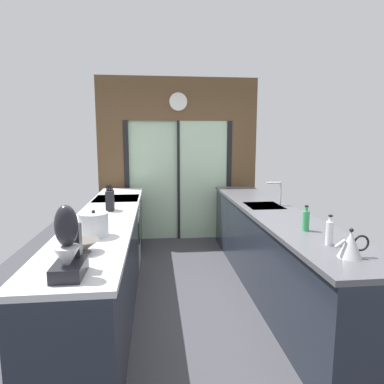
{
  "coord_description": "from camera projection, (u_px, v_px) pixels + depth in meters",
  "views": [
    {
      "loc": [
        -0.39,
        -3.29,
        1.7
      ],
      "look_at": [
        0.05,
        0.73,
        1.07
      ],
      "focal_mm": 31.68,
      "sensor_mm": 36.0,
      "label": 1
    }
  ],
  "objects": [
    {
      "name": "ground_plane",
      "position": [
        189.0,
        281.0,
        4.12
      ],
      "size": [
        5.04,
        7.6,
        0.02
      ],
      "primitive_type": "cube",
      "color": "#38383D"
    },
    {
      "name": "back_wall_unit",
      "position": [
        178.0,
        150.0,
        5.65
      ],
      "size": [
        2.64,
        0.12,
        2.7
      ],
      "color": "brown",
      "rests_on": "ground_plane"
    },
    {
      "name": "left_counter_run",
      "position": [
        106.0,
        260.0,
        3.49
      ],
      "size": [
        0.62,
        3.8,
        0.92
      ],
      "color": "#1E232D",
      "rests_on": "ground_plane"
    },
    {
      "name": "right_counter_run",
      "position": [
        271.0,
        249.0,
        3.85
      ],
      "size": [
        0.62,
        3.8,
        0.92
      ],
      "color": "#1E232D",
      "rests_on": "ground_plane"
    },
    {
      "name": "sink_faucet",
      "position": [
        278.0,
        190.0,
        4.01
      ],
      "size": [
        0.19,
        0.02,
        0.28
      ],
      "color": "#B7BABC",
      "rests_on": "right_counter_run"
    },
    {
      "name": "oven_range",
      "position": [
        118.0,
        232.0,
        4.59
      ],
      "size": [
        0.6,
        0.6,
        0.92
      ],
      "color": "#B7BABC",
      "rests_on": "ground_plane"
    },
    {
      "name": "mixing_bowl",
      "position": [
        84.0,
        246.0,
        2.35
      ],
      "size": [
        0.21,
        0.21,
        0.09
      ],
      "color": "#514C47",
      "rests_on": "left_counter_run"
    },
    {
      "name": "knife_block",
      "position": [
        110.0,
        200.0,
        3.72
      ],
      "size": [
        0.08,
        0.14,
        0.29
      ],
      "color": "black",
      "rests_on": "left_counter_run"
    },
    {
      "name": "stand_mixer",
      "position": [
        68.0,
        249.0,
        1.93
      ],
      "size": [
        0.17,
        0.27,
        0.42
      ],
      "color": "black",
      "rests_on": "left_counter_run"
    },
    {
      "name": "stock_pot",
      "position": [
        94.0,
        225.0,
        2.74
      ],
      "size": [
        0.24,
        0.24,
        0.22
      ],
      "color": "#B7BABC",
      "rests_on": "left_counter_run"
    },
    {
      "name": "kettle",
      "position": [
        351.0,
        245.0,
        2.24
      ],
      "size": [
        0.24,
        0.16,
        0.2
      ],
      "color": "#B7BABC",
      "rests_on": "right_counter_run"
    },
    {
      "name": "soap_bottle_near",
      "position": [
        330.0,
        232.0,
        2.51
      ],
      "size": [
        0.06,
        0.06,
        0.23
      ],
      "color": "silver",
      "rests_on": "right_counter_run"
    },
    {
      "name": "soap_bottle_far",
      "position": [
        306.0,
        220.0,
        2.9
      ],
      "size": [
        0.06,
        0.06,
        0.22
      ],
      "color": "#339E56",
      "rests_on": "right_counter_run"
    }
  ]
}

